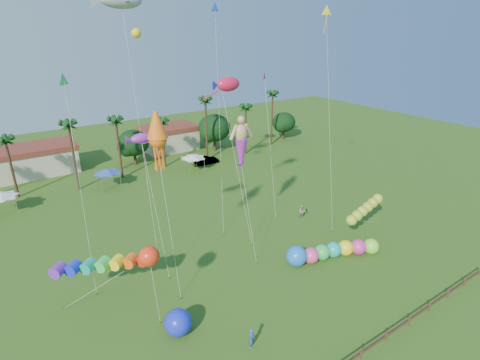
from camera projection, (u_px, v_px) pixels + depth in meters
ground at (305, 312)px, 32.47m from camera, size 160.00×160.00×0.00m
tree_line at (149, 141)px, 66.40m from camera, size 69.46×8.91×11.00m
buildings_row at (103, 151)px, 68.40m from camera, size 35.00×7.00×4.00m
tent_row at (109, 172)px, 56.14m from camera, size 31.00×4.00×0.60m
fence at (361, 352)px, 27.64m from camera, size 36.12×0.12×1.00m
car_b at (206, 160)px, 67.41m from camera, size 4.41×1.78×1.43m
spectator_a at (252, 338)px, 28.62m from camera, size 0.74×0.71×1.71m
spectator_b at (302, 212)px, 48.13m from camera, size 1.07×1.12×1.82m
caterpillar_inflatable at (330, 251)px, 39.59m from camera, size 10.45×5.13×2.18m
blue_ball at (178, 323)px, 29.77m from camera, size 2.20×2.20×2.20m
rainbow_tube at (122, 266)px, 32.75m from camera, size 8.67×5.32×4.04m
green_worm at (352, 220)px, 41.91m from camera, size 10.47×3.11×3.59m
orange_ball_kite at (149, 256)px, 29.73m from camera, size 1.91×2.03×6.86m
merman_kite at (241, 146)px, 38.83m from camera, size 2.60×5.75×14.16m
fish_kite at (228, 84)px, 40.40m from camera, size 4.35×6.68×18.08m
shark_kite at (121, 0)px, 35.49m from camera, size 5.63×7.04×26.26m
squid_kite at (158, 139)px, 31.64m from camera, size 2.32×4.75×16.61m
lobster_kite at (141, 138)px, 35.19m from camera, size 3.89×5.83×13.92m
delta_kite_red at (265, 80)px, 44.67m from camera, size 1.07×4.25×17.98m
delta_kite_yellow at (327, 16)px, 39.78m from camera, size 1.36×4.86×25.11m
delta_kite_green at (64, 84)px, 30.69m from camera, size 1.58×4.07×19.50m
delta_kite_blue at (215, 13)px, 39.04m from camera, size 2.30×3.84×25.39m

